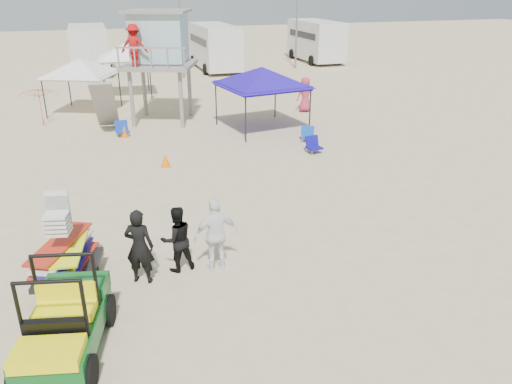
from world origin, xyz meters
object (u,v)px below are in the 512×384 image
object	(u,v)px
surf_trailer	(66,254)
canopy_blue	(262,70)
lifeguard_tower	(156,42)
utility_cart	(61,317)
man_left	(139,247)

from	to	relation	value
surf_trailer	canopy_blue	bearing A→B (deg)	53.31
surf_trailer	lifeguard_tower	distance (m)	14.47
lifeguard_tower	canopy_blue	distance (m)	5.12
lifeguard_tower	utility_cart	bearing A→B (deg)	-103.77
man_left	lifeguard_tower	distance (m)	14.41
utility_cart	surf_trailer	bearing A→B (deg)	89.83
utility_cart	man_left	distance (m)	2.54
man_left	lifeguard_tower	size ratio (longest dim) A/B	0.35
surf_trailer	canopy_blue	distance (m)	13.55
utility_cart	lifeguard_tower	distance (m)	16.68
surf_trailer	canopy_blue	xyz separation A→B (m)	(8.02, 10.77, 1.81)
utility_cart	lifeguard_tower	world-z (taller)	lifeguard_tower
canopy_blue	surf_trailer	bearing A→B (deg)	-126.69
surf_trailer	man_left	distance (m)	1.54
man_left	lifeguard_tower	bearing A→B (deg)	-75.54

